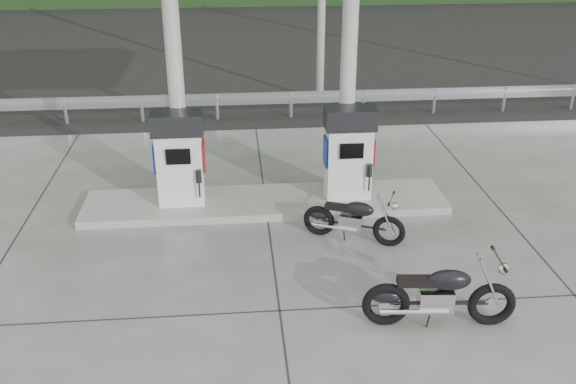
{
  "coord_description": "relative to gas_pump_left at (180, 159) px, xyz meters",
  "views": [
    {
      "loc": [
        -0.57,
        -8.75,
        5.56
      ],
      "look_at": [
        0.3,
        1.0,
        1.0
      ],
      "focal_mm": 40.0,
      "sensor_mm": 36.0,
      "label": 1
    }
  ],
  "objects": [
    {
      "name": "ground",
      "position": [
        1.6,
        -2.5,
        -1.07
      ],
      "size": [
        160.0,
        160.0,
        0.0
      ],
      "primitive_type": "plane",
      "color": "black",
      "rests_on": "ground"
    },
    {
      "name": "forecourt_apron",
      "position": [
        1.6,
        -2.5,
        -1.06
      ],
      "size": [
        18.0,
        14.0,
        0.02
      ],
      "primitive_type": "cube",
      "color": "#62625D",
      "rests_on": "ground"
    },
    {
      "name": "pump_island",
      "position": [
        1.6,
        0.0,
        -0.98
      ],
      "size": [
        7.0,
        1.4,
        0.15
      ],
      "primitive_type": "cube",
      "color": "#9B9790",
      "rests_on": "forecourt_apron"
    },
    {
      "name": "gas_pump_left",
      "position": [
        0.0,
        0.0,
        0.0
      ],
      "size": [
        0.95,
        0.55,
        1.8
      ],
      "primitive_type": null,
      "color": "white",
      "rests_on": "pump_island"
    },
    {
      "name": "gas_pump_right",
      "position": [
        3.2,
        0.0,
        0.0
      ],
      "size": [
        0.95,
        0.55,
        1.8
      ],
      "primitive_type": null,
      "color": "white",
      "rests_on": "pump_island"
    },
    {
      "name": "canopy_column_left",
      "position": [
        0.0,
        0.4,
        1.6
      ],
      "size": [
        0.3,
        0.3,
        5.0
      ],
      "primitive_type": "cylinder",
      "color": "silver",
      "rests_on": "pump_island"
    },
    {
      "name": "canopy_column_right",
      "position": [
        3.2,
        0.4,
        1.6
      ],
      "size": [
        0.3,
        0.3,
        5.0
      ],
      "primitive_type": "cylinder",
      "color": "silver",
      "rests_on": "pump_island"
    },
    {
      "name": "guardrail",
      "position": [
        1.6,
        5.5,
        -0.36
      ],
      "size": [
        26.0,
        0.16,
        1.42
      ],
      "primitive_type": null,
      "color": "#9B9DA3",
      "rests_on": "ground"
    },
    {
      "name": "road",
      "position": [
        1.6,
        9.0,
        -1.07
      ],
      "size": [
        60.0,
        7.0,
        0.01
      ],
      "primitive_type": "cube",
      "color": "black",
      "rests_on": "ground"
    },
    {
      "name": "motorcycle_left",
      "position": [
        3.05,
        -1.49,
        -0.65
      ],
      "size": [
        1.77,
        1.17,
        0.8
      ],
      "primitive_type": null,
      "rotation": [
        0.0,
        0.0,
        -0.41
      ],
      "color": "black",
      "rests_on": "forecourt_apron"
    },
    {
      "name": "motorcycle_right",
      "position": [
        3.8,
        -4.0,
        -0.57
      ],
      "size": [
        2.06,
        0.81,
        0.95
      ],
      "primitive_type": null,
      "rotation": [
        0.0,
        0.0,
        -0.09
      ],
      "color": "black",
      "rests_on": "forecourt_apron"
    }
  ]
}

